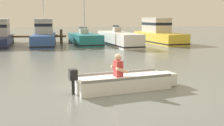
% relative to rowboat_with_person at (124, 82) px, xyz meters
% --- Properties ---
extents(ground_plane, '(120.00, 120.00, 0.00)m').
position_rel_rowboat_with_person_xyz_m(ground_plane, '(-0.26, -0.13, -0.25)').
color(ground_plane, slate).
extents(rowboat_with_person, '(3.69, 1.86, 1.19)m').
position_rel_rowboat_with_person_xyz_m(rowboat_with_person, '(0.00, 0.00, 0.00)').
color(rowboat_with_person, white).
rests_on(rowboat_with_person, ground).
extents(moored_boat_blue, '(2.21, 6.83, 4.28)m').
position_rel_rowboat_with_person_xyz_m(moored_boat_blue, '(-4.35, 15.60, 0.58)').
color(moored_boat_blue, '#2D519E').
rests_on(moored_boat_blue, ground).
extents(moored_boat_teal, '(3.02, 5.27, 4.67)m').
position_rel_rowboat_with_person_xyz_m(moored_boat_teal, '(-0.89, 15.22, 0.20)').
color(moored_boat_teal, '#1E727A').
rests_on(moored_boat_teal, ground).
extents(moored_boat_white, '(3.06, 7.01, 1.68)m').
position_rel_rowboat_with_person_xyz_m(moored_boat_white, '(1.91, 14.13, 0.28)').
color(moored_boat_white, white).
rests_on(moored_boat_white, ground).
extents(moored_boat_yellow, '(3.59, 6.88, 2.30)m').
position_rel_rowboat_with_person_xyz_m(moored_boat_yellow, '(5.85, 16.02, 0.60)').
color(moored_boat_yellow, gold).
rests_on(moored_boat_yellow, ground).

